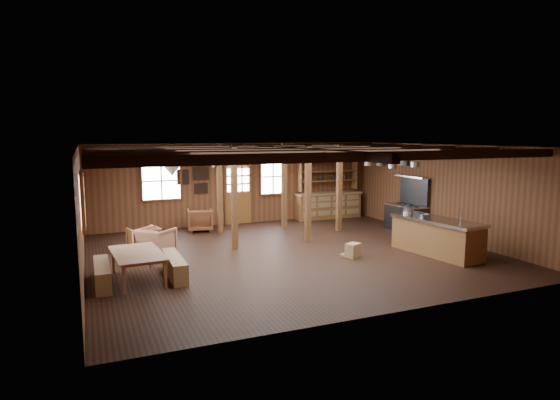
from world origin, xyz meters
The scene contains 22 objects.
room centered at (0.00, 0.00, 1.40)m, with size 10.04×9.04×2.84m.
ceiling_joists centered at (0.00, 0.18, 2.68)m, with size 9.80×8.82×0.18m.
timber_posts centered at (0.52, 2.08, 1.40)m, with size 3.95×2.35×2.80m.
back_door centered at (0.00, 4.45, 0.88)m, with size 1.02×0.08×2.15m.
window_back_left centered at (-2.60, 4.46, 1.60)m, with size 1.32×0.06×1.32m.
window_back_right centered at (1.30, 4.46, 1.60)m, with size 1.02×0.06×1.32m.
window_left centered at (-4.96, 0.50, 1.60)m, with size 0.14×1.24×1.32m.
notice_boards centered at (-1.50, 4.46, 1.64)m, with size 1.08×0.03×0.90m.
back_counter centered at (3.40, 4.20, 0.60)m, with size 2.55×0.60×2.45m.
pendant_lamps centered at (-2.25, 1.00, 2.25)m, with size 1.86×2.36×0.66m.
pot_rack centered at (3.15, 0.29, 2.29)m, with size 0.35×3.00×0.44m.
kitchen_island centered at (3.45, -1.58, 0.48)m, with size 1.20×2.59×1.20m.
step_stool centered at (1.30, -1.01, 0.18)m, with size 0.40×0.29×0.36m, color olive.
commercial_range centered at (4.65, 1.18, 0.59)m, with size 0.77×1.44×1.78m.
dining_table centered at (-3.90, -0.89, 0.31)m, with size 1.76×0.98×0.62m, color #925E42.
bench_wall centered at (-4.65, -0.89, 0.22)m, with size 0.30×1.61×0.44m, color olive.
bench_aisle centered at (-3.17, -0.89, 0.23)m, with size 0.31×1.65×0.45m, color olive.
armchair_a centered at (-3.53, 1.59, 0.34)m, with size 0.72×0.74×0.68m, color brown.
armchair_b centered at (-1.53, 3.71, 0.36)m, with size 0.77×0.79×0.72m, color brown.
armchair_c centered at (-3.30, 1.00, 0.37)m, with size 0.80×0.82×0.75m, color #9B6346.
counter_pot centered at (3.31, -0.58, 1.02)m, with size 0.28×0.28×0.17m, color #ACAEB3.
bowl centered at (3.36, -1.16, 0.97)m, with size 0.28×0.28×0.07m, color silver.
Camera 1 is at (-4.85, -10.95, 3.09)m, focal length 30.00 mm.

